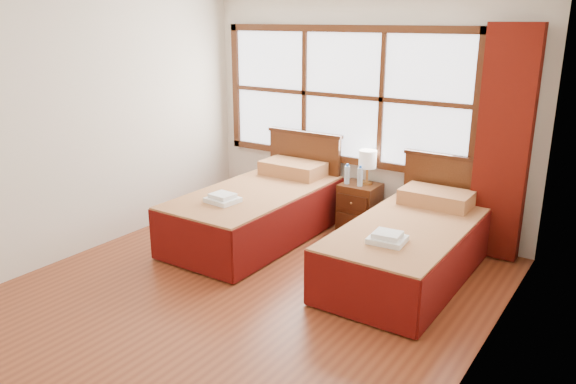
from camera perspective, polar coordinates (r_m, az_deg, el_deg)
The scene contains 14 objects.
floor at distance 5.08m, azimuth -4.68°, elevation -10.39°, with size 4.50×4.50×0.00m, color brown.
wall_back at distance 6.49m, azimuth 7.57°, elevation 7.80°, with size 4.00×4.00×0.00m, color silver.
wall_left at distance 6.06m, azimuth -20.07°, elevation 6.22°, with size 4.50×4.50×0.00m, color silver.
wall_right at distance 3.75m, azimuth 19.54°, elevation -0.13°, with size 4.50×4.50×0.00m, color silver.
window at distance 6.54m, azimuth 5.50°, elevation 9.71°, with size 3.16×0.06×1.56m.
curtain at distance 5.86m, azimuth 21.04°, elevation 4.46°, with size 0.50×0.16×2.30m, color #5C1109.
bed_left at distance 6.22m, azimuth -3.01°, elevation -1.83°, with size 1.08×2.10×1.05m.
bed_right at distance 5.42m, azimuth 12.27°, elevation -5.38°, with size 1.03×2.05×0.99m.
nightstand at distance 6.46m, azimuth 7.26°, elevation -1.59°, with size 0.42×0.42×0.56m.
towels_left at distance 5.74m, azimuth -6.66°, elevation -0.66°, with size 0.33×0.29×0.09m.
towels_right at distance 4.85m, azimuth 10.06°, elevation -4.62°, with size 0.32×0.29×0.09m.
lamp at distance 6.34m, azimuth 8.10°, elevation 3.23°, with size 0.20×0.20×0.39m.
bottle_near at distance 6.36m, azimuth 6.03°, elevation 1.77°, with size 0.06×0.06×0.23m.
bottle_far at distance 6.28m, azimuth 7.33°, elevation 1.55°, with size 0.06×0.06×0.23m.
Camera 1 is at (2.84, -3.49, 2.36)m, focal length 35.00 mm.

